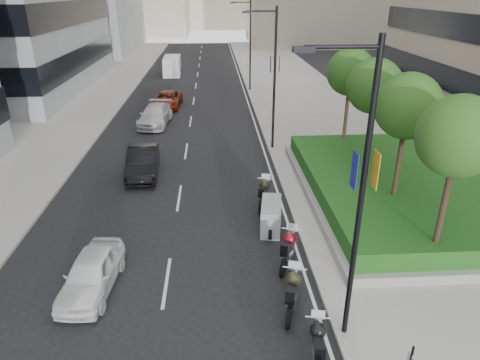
{
  "coord_description": "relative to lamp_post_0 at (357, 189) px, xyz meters",
  "views": [
    {
      "loc": [
        0.41,
        -9.02,
        9.92
      ],
      "look_at": [
        1.52,
        8.59,
        2.0
      ],
      "focal_mm": 32.0,
      "sensor_mm": 36.0,
      "label": 1
    }
  ],
  "objects": [
    {
      "name": "car_d",
      "position": [
        -7.89,
        28.74,
        -4.38
      ],
      "size": [
        2.57,
        5.07,
        1.37
      ],
      "primitive_type": "imported",
      "rotation": [
        0.0,
        0.0,
        -0.06
      ],
      "color": "maroon",
      "rests_on": "ground"
    },
    {
      "name": "sidewalk_left",
      "position": [
        -16.14,
        29.0,
        -4.99
      ],
      "size": [
        8.0,
        100.0,
        0.15
      ],
      "primitive_type": "cube",
      "color": "#9E9B93",
      "rests_on": "ground"
    },
    {
      "name": "lane_centre",
      "position": [
        -5.64,
        29.0,
        -5.06
      ],
      "size": [
        0.12,
        100.0,
        0.01
      ],
      "primitive_type": "cube",
      "color": "silver",
      "rests_on": "ground"
    },
    {
      "name": "delivery_van",
      "position": [
        -8.76,
        44.8,
        -4.05
      ],
      "size": [
        2.11,
        5.25,
        2.18
      ],
      "rotation": [
        0.0,
        0.0,
        0.03
      ],
      "color": "white",
      "rests_on": "ground"
    },
    {
      "name": "planter",
      "position": [
        5.86,
        9.0,
        -4.72
      ],
      "size": [
        10.0,
        14.0,
        0.4
      ],
      "primitive_type": "cube",
      "color": "gray",
      "rests_on": "sidewalk_right"
    },
    {
      "name": "sidewalk_right",
      "position": [
        4.86,
        29.0,
        -4.99
      ],
      "size": [
        10.0,
        100.0,
        0.15
      ],
      "primitive_type": "cube",
      "color": "#9E9B93",
      "rests_on": "ground"
    },
    {
      "name": "car_c",
      "position": [
        -8.37,
        23.3,
        -4.3
      ],
      "size": [
        2.56,
        5.41,
        1.52
      ],
      "primitive_type": "imported",
      "rotation": [
        0.0,
        0.0,
        -0.08
      ],
      "color": "silver",
      "rests_on": "ground"
    },
    {
      "name": "lane_edge",
      "position": [
        -0.44,
        29.0,
        -5.06
      ],
      "size": [
        0.12,
        100.0,
        0.01
      ],
      "primitive_type": "cube",
      "color": "silver",
      "rests_on": "ground"
    },
    {
      "name": "car_a",
      "position": [
        -8.23,
        2.79,
        -4.39
      ],
      "size": [
        1.93,
        4.11,
        1.36
      ],
      "primitive_type": "imported",
      "rotation": [
        0.0,
        0.0,
        -0.08
      ],
      "color": "white",
      "rests_on": "ground"
    },
    {
      "name": "tree_1",
      "position": [
        4.36,
        7.0,
        0.36
      ],
      "size": [
        2.8,
        2.8,
        6.3
      ],
      "color": "#332319",
      "rests_on": "planter"
    },
    {
      "name": "motorcycle_5",
      "position": [
        -1.3,
        6.59,
        -4.42
      ],
      "size": [
        1.17,
        2.23,
        1.28
      ],
      "rotation": [
        0.0,
        0.0,
        1.42
      ],
      "color": "black",
      "rests_on": "ground"
    },
    {
      "name": "motorcycle_3",
      "position": [
        -1.27,
        1.36,
        -4.41
      ],
      "size": [
        0.98,
        2.41,
        1.23
      ],
      "rotation": [
        0.0,
        0.0,
        1.29
      ],
      "color": "black",
      "rests_on": "ground"
    },
    {
      "name": "motorcycle_4",
      "position": [
        -0.96,
        3.97,
        -4.42
      ],
      "size": [
        1.11,
        2.31,
        1.21
      ],
      "rotation": [
        0.0,
        0.0,
        1.2
      ],
      "color": "black",
      "rests_on": "ground"
    },
    {
      "name": "lamp_post_2",
      "position": [
        0.0,
        35.0,
        0.0
      ],
      "size": [
        2.34,
        0.45,
        9.0
      ],
      "color": "black",
      "rests_on": "ground"
    },
    {
      "name": "tree_3",
      "position": [
        4.36,
        15.0,
        0.36
      ],
      "size": [
        2.8,
        2.8,
        6.3
      ],
      "color": "#332319",
      "rests_on": "planter"
    },
    {
      "name": "car_b",
      "position": [
        -7.9,
        13.24,
        -4.28
      ],
      "size": [
        1.99,
        4.88,
        1.57
      ],
      "primitive_type": "imported",
      "rotation": [
        0.0,
        0.0,
        0.07
      ],
      "color": "black",
      "rests_on": "ground"
    },
    {
      "name": "lamp_post_0",
      "position": [
        0.0,
        0.0,
        0.0
      ],
      "size": [
        2.34,
        0.45,
        9.0
      ],
      "color": "black",
      "rests_on": "ground"
    },
    {
      "name": "lamp_post_1",
      "position": [
        0.0,
        17.0,
        0.0
      ],
      "size": [
        2.34,
        0.45,
        9.0
      ],
      "color": "black",
      "rests_on": "ground"
    },
    {
      "name": "hedge",
      "position": [
        5.86,
        9.0,
        -4.12
      ],
      "size": [
        9.4,
        13.4,
        0.8
      ],
      "primitive_type": "cube",
      "color": "#144615",
      "rests_on": "planter"
    },
    {
      "name": "motorcycle_6",
      "position": [
        -1.36,
        8.89,
        -4.41
      ],
      "size": [
        0.95,
        2.42,
        1.23
      ],
      "rotation": [
        0.0,
        0.0,
        1.31
      ],
      "color": "black",
      "rests_on": "ground"
    },
    {
      "name": "tree_0",
      "position": [
        4.36,
        3.0,
        0.36
      ],
      "size": [
        2.8,
        2.8,
        6.3
      ],
      "color": "#332319",
      "rests_on": "planter"
    },
    {
      "name": "motorcycle_2",
      "position": [
        -0.92,
        -0.91,
        -4.47
      ],
      "size": [
        0.75,
        2.24,
        1.12
      ],
      "rotation": [
        0.0,
        0.0,
        1.4
      ],
      "color": "black",
      "rests_on": "ground"
    },
    {
      "name": "tree_2",
      "position": [
        4.36,
        11.0,
        0.36
      ],
      "size": [
        2.8,
        2.8,
        6.3
      ],
      "color": "#332319",
      "rests_on": "planter"
    }
  ]
}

